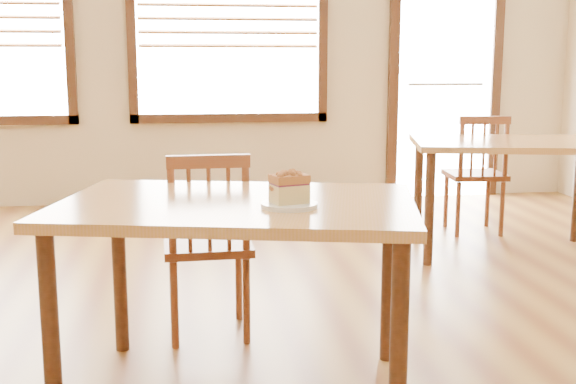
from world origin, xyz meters
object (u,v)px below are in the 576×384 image
at_px(cafe_table_main, 237,224).
at_px(plate, 289,205).
at_px(cafe_table_second, 510,155).
at_px(cake_slice, 289,187).
at_px(cafe_chair_second, 476,173).
at_px(cafe_chair_main, 208,243).

relative_size(cafe_table_main, plate, 7.29).
distance_m(cafe_table_second, cake_slice, 2.64).
xyz_separation_m(cafe_chair_second, plate, (-1.76, -2.53, 0.31)).
bearing_deg(cake_slice, cafe_chair_second, 38.84).
bearing_deg(cake_slice, plate, 160.51).
xyz_separation_m(cafe_chair_main, cake_slice, (0.27, -0.75, 0.38)).
bearing_deg(cafe_table_main, cafe_table_second, 56.80).
bearing_deg(cafe_table_main, cafe_chair_main, 112.14).
distance_m(plate, cake_slice, 0.07).
xyz_separation_m(cafe_table_second, cake_slice, (-1.75, -1.97, 0.17)).
relative_size(cafe_chair_main, cafe_chair_second, 0.98).
distance_m(cafe_chair_main, cake_slice, 0.88).
height_order(cafe_table_second, cafe_chair_second, cafe_chair_second).
xyz_separation_m(cafe_table_main, plate, (0.17, -0.15, 0.10)).
relative_size(cafe_chair_second, plate, 4.42).
relative_size(cafe_chair_main, cafe_table_second, 0.62).
distance_m(cafe_chair_second, plate, 3.10).
bearing_deg(plate, cake_slice, -3.12).
bearing_deg(cafe_table_main, plate, -27.01).
distance_m(cafe_chair_main, plate, 0.85).
distance_m(cafe_chair_second, cake_slice, 3.11).
height_order(cafe_chair_main, cafe_chair_second, cafe_chair_second).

